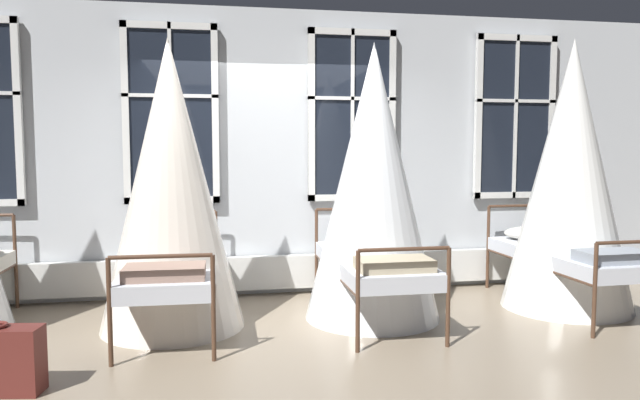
% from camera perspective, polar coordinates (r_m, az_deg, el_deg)
% --- Properties ---
extents(ground, '(20.95, 20.95, 0.00)m').
position_cam_1_polar(ground, '(5.57, -4.05, -11.76)').
color(ground, gray).
extents(back_wall_with_windows, '(11.48, 0.10, 3.09)m').
position_cam_1_polar(back_wall_with_windows, '(6.62, -5.38, 4.43)').
color(back_wall_with_windows, silver).
rests_on(back_wall_with_windows, ground).
extents(window_bank, '(6.77, 0.10, 2.82)m').
position_cam_1_polar(window_bank, '(6.52, -5.26, 0.67)').
color(window_bank, black).
rests_on(window_bank, ground).
extents(cot_second, '(1.27, 1.93, 2.56)m').
position_cam_1_polar(cot_second, '(5.46, -13.93, 0.95)').
color(cot_second, '#4C3323').
rests_on(cot_second, ground).
extents(cot_third, '(1.27, 1.91, 2.57)m').
position_cam_1_polar(cot_third, '(5.64, 5.04, 1.23)').
color(cot_third, '#4C3323').
rests_on(cot_third, ground).
extents(cot_fourth, '(1.27, 1.93, 2.67)m').
position_cam_1_polar(cot_fourth, '(6.46, 22.55, 1.77)').
color(cot_fourth, '#4C3323').
rests_on(cot_fourth, ground).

